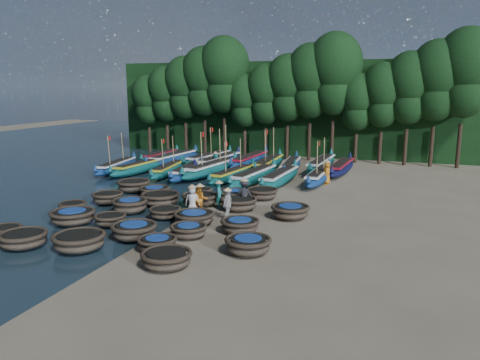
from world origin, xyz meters
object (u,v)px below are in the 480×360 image
(coracle_0, at_px, (6,231))
(coracle_9, at_px, (248,245))
(long_boat_5, at_px, (233,174))
(long_boat_7, at_px, (280,178))
(long_boat_2, at_px, (168,170))
(fisherman_5, at_px, (216,161))
(coracle_7, at_px, (134,230))
(long_boat_17, at_px, (341,167))
(coracle_20, at_px, (134,185))
(long_boat_8, at_px, (319,176))
(fisherman_2, at_px, (200,199))
(coracle_15, at_px, (108,198))
(fisherman_1, at_px, (219,194))
(coracle_12, at_px, (165,212))
(long_boat_16, at_px, (321,164))
(long_boat_1, at_px, (140,167))
(coracle_5, at_px, (73,216))
(coracle_13, at_px, (194,218))
(fisherman_6, at_px, (327,172))
(coracle_2, at_px, (79,241))
(long_boat_9, at_px, (161,156))
(coracle_4, at_px, (167,258))
(coracle_23, at_px, (232,195))
(long_boat_3, at_px, (188,171))
(coracle_11, at_px, (130,205))
(coracle_21, at_px, (155,191))
(coracle_14, at_px, (240,225))
(long_boat_4, at_px, (211,169))
(long_boat_14, at_px, (269,164))
(coracle_19, at_px, (290,211))
(fisherman_4, at_px, (228,204))
(coracle_22, at_px, (200,192))
(long_boat_6, at_px, (254,176))
(coracle_8, at_px, (189,230))
(coracle_24, at_px, (262,193))
(coracle_10, at_px, (73,207))
(long_boat_15, at_px, (291,166))
(fisherman_3, at_px, (244,193))
(long_boat_13, at_px, (250,160))
(coracle_16, at_px, (160,198))
(fisherman_0, at_px, (192,200))
(coracle_17, at_px, (200,199))
(coracle_3, at_px, (157,243))
(long_boat_11, at_px, (209,159))
(long_boat_12, at_px, (219,161))
(coracle_6, at_px, (110,220))
(long_boat_10, at_px, (173,159))

(coracle_0, height_order, coracle_9, coracle_9)
(long_boat_5, bearing_deg, long_boat_7, 4.11)
(long_boat_2, distance_m, fisherman_5, 4.57)
(coracle_7, relative_size, long_boat_17, 0.29)
(coracle_20, relative_size, long_boat_8, 0.33)
(long_boat_8, distance_m, fisherman_2, 12.48)
(coracle_15, bearing_deg, fisherman_1, 11.28)
(long_boat_7, bearing_deg, coracle_20, -144.00)
(coracle_12, distance_m, long_boat_16, 19.12)
(long_boat_7, bearing_deg, long_boat_1, -179.24)
(coracle_5, distance_m, fisherman_2, 7.09)
(coracle_13, bearing_deg, fisherman_6, 69.31)
(coracle_2, bearing_deg, long_boat_9, 111.06)
(coracle_0, xyz_separation_m, coracle_4, (9.31, -0.70, 0.04))
(coracle_12, distance_m, coracle_23, 5.43)
(long_boat_3, bearing_deg, long_boat_7, -8.72)
(coracle_11, xyz_separation_m, coracle_21, (-0.71, 4.14, -0.09))
(coracle_9, xyz_separation_m, coracle_14, (-1.40, 2.83, -0.04))
(coracle_15, bearing_deg, coracle_4, -43.47)
(long_boat_4, height_order, long_boat_9, long_boat_4)
(long_boat_14, bearing_deg, coracle_5, -106.94)
(coracle_2, height_order, coracle_13, coracle_2)
(coracle_19, distance_m, long_boat_4, 14.00)
(long_boat_3, bearing_deg, coracle_14, -60.91)
(fisherman_5, bearing_deg, coracle_21, 167.74)
(fisherman_4, bearing_deg, coracle_22, 44.39)
(long_boat_2, bearing_deg, long_boat_6, -12.89)
(coracle_8, height_order, coracle_24, coracle_24)
(coracle_2, xyz_separation_m, coracle_10, (-4.61, 5.25, -0.09))
(long_boat_4, distance_m, long_boat_15, 7.10)
(long_boat_1, relative_size, long_boat_17, 0.97)
(fisherman_1, xyz_separation_m, fisherman_3, (1.41, 0.65, -0.01))
(long_boat_7, bearing_deg, fisherman_6, 27.13)
(coracle_14, height_order, long_boat_13, long_boat_13)
(coracle_16, xyz_separation_m, coracle_22, (1.54, 2.62, -0.07))
(coracle_7, distance_m, long_boat_15, 20.80)
(long_boat_4, bearing_deg, fisherman_6, 6.82)
(long_boat_13, xyz_separation_m, fisherman_0, (2.23, -17.21, 0.33))
(coracle_0, bearing_deg, fisherman_6, 55.27)
(fisherman_3, height_order, fisherman_4, fisherman_3)
(coracle_17, bearing_deg, long_boat_13, 96.43)
(coracle_3, relative_size, coracle_11, 0.86)
(long_boat_16, bearing_deg, long_boat_11, -175.92)
(coracle_0, xyz_separation_m, long_boat_12, (2.22, 22.39, 0.25))
(coracle_8, relative_size, coracle_13, 0.82)
(coracle_6, relative_size, fisherman_4, 0.91)
(coracle_15, bearing_deg, long_boat_10, 102.15)
(long_boat_9, distance_m, long_boat_10, 2.80)
(coracle_8, height_order, coracle_21, coracle_21)
(coracle_21, xyz_separation_m, long_boat_10, (-5.05, 12.34, 0.19))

